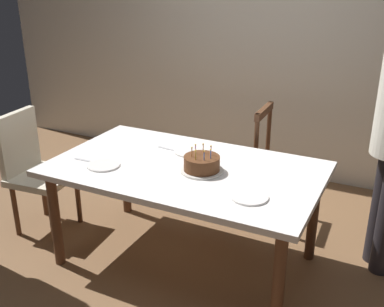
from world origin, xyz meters
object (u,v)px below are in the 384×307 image
Objects in this scene: plate_near_celebrant at (103,165)px; chair_spindle_back at (241,162)px; chair_upholstered at (33,166)px; birthday_cake at (202,164)px; plate_far_side at (189,151)px; plate_near_guest at (249,197)px; dining_table at (185,177)px.

plate_near_celebrant is 0.23× the size of chair_spindle_back.
chair_upholstered is at bearing -145.14° from chair_spindle_back.
birthday_cake is 1.27× the size of plate_far_side.
chair_upholstered is at bearing -176.97° from birthday_cake.
plate_far_side is at bearing -105.82° from chair_spindle_back.
chair_spindle_back is 1.00× the size of chair_upholstered.
plate_near_guest is at bearing -4.29° from chair_upholstered.
plate_near_celebrant is at bearing -154.14° from dining_table.
plate_near_celebrant is at bearing -117.83° from chair_spindle_back.
chair_spindle_back is 1.66m from chair_upholstered.
plate_near_guest is at bearing 0.00° from plate_near_celebrant.
plate_far_side is at bearing 15.84° from chair_upholstered.
birthday_cake is at bearing 18.73° from plate_near_celebrant.
plate_far_side is 0.78m from plate_near_guest.
birthday_cake is at bearing -49.78° from plate_far_side.
plate_near_celebrant and plate_near_guest have the same top height.
plate_far_side is 0.69m from chair_spindle_back.
chair_spindle_back is at bearing 74.18° from plate_far_side.
dining_table is 8.04× the size of plate_near_guest.
chair_spindle_back is at bearing 34.86° from chair_upholstered.
chair_upholstered is (-1.36, -0.95, 0.07)m from chair_spindle_back.
dining_table is 0.19m from birthday_cake.
plate_far_side is 0.23× the size of chair_upholstered.
chair_spindle_back is (-0.05, 0.87, -0.33)m from birthday_cake.
birthday_cake is 0.66m from plate_near_celebrant.
dining_table is 1.28m from chair_upholstered.
plate_far_side is (0.40, 0.47, 0.00)m from plate_near_celebrant.
dining_table is at bearing 4.51° from chair_upholstered.
plate_near_celebrant is 1.00× the size of plate_far_side.
dining_table is at bearing 169.00° from birthday_cake.
chair_upholstered is at bearing 170.23° from plate_near_celebrant.
plate_near_guest is at bearing -67.55° from chair_spindle_back.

